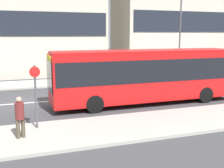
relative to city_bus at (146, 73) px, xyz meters
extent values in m
plane|color=#3A3A3D|center=(-6.88, 2.31, -1.83)|extent=(120.00, 120.00, 0.00)
cube|color=#A39E93|center=(-6.88, -3.94, -1.77)|extent=(44.00, 3.50, 0.13)
cube|color=#A39E93|center=(-6.88, 8.56, -1.77)|extent=(44.00, 3.50, 0.13)
cube|color=silver|center=(-6.88, 2.31, -1.83)|extent=(41.80, 0.16, 0.01)
cube|color=#1E232D|center=(-4.79, 11.78, 3.20)|extent=(12.26, 0.08, 2.20)
cube|color=#1E232D|center=(13.48, 11.78, 3.61)|extent=(18.39, 0.08, 2.20)
cube|color=red|center=(0.01, 0.00, -0.16)|extent=(11.23, 2.45, 2.73)
cube|color=black|center=(0.01, 0.00, 0.25)|extent=(11.01, 2.48, 1.26)
cube|color=red|center=(0.01, 0.00, 1.28)|extent=(11.06, 2.25, 0.14)
cube|color=black|center=(-5.63, 0.00, 0.09)|extent=(0.05, 2.16, 1.64)
cube|color=yellow|center=(-5.63, 0.00, 1.00)|extent=(0.04, 1.72, 0.32)
cylinder|color=black|center=(-3.47, -1.11, -1.35)|extent=(0.96, 0.28, 0.96)
cylinder|color=black|center=(-3.47, 1.11, -1.35)|extent=(0.96, 0.28, 0.96)
cylinder|color=black|center=(3.49, -1.11, -1.35)|extent=(0.96, 0.28, 0.96)
cylinder|color=black|center=(3.49, 1.11, -1.35)|extent=(0.96, 0.28, 0.96)
cube|color=silver|center=(4.90, 5.56, -1.35)|extent=(4.62, 1.73, 0.68)
cube|color=#21262B|center=(4.76, 5.56, -0.79)|extent=(2.54, 1.52, 0.43)
cylinder|color=black|center=(6.33, 4.79, -1.53)|extent=(0.60, 0.18, 0.60)
cylinder|color=black|center=(6.33, 6.33, -1.53)|extent=(0.60, 0.18, 0.60)
cylinder|color=black|center=(3.47, 4.79, -1.53)|extent=(0.60, 0.18, 0.60)
cylinder|color=black|center=(3.47, 6.33, -1.53)|extent=(0.60, 0.18, 0.60)
cube|color=silver|center=(9.91, 5.85, -1.35)|extent=(4.15, 1.80, 0.68)
cube|color=#21262B|center=(9.78, 5.85, -0.80)|extent=(2.28, 1.58, 0.42)
cylinder|color=black|center=(11.20, 6.66, -1.53)|extent=(0.60, 0.18, 0.60)
cylinder|color=black|center=(8.62, 5.04, -1.53)|extent=(0.60, 0.18, 0.60)
cylinder|color=black|center=(8.62, 6.66, -1.53)|extent=(0.60, 0.18, 0.60)
cylinder|color=#4C4233|center=(-7.35, -4.02, -1.33)|extent=(0.15, 0.15, 0.76)
cylinder|color=#4C4233|center=(-7.16, -3.97, -1.33)|extent=(0.15, 0.15, 0.76)
cylinder|color=maroon|center=(-7.26, -4.00, -0.62)|extent=(0.34, 0.34, 0.66)
sphere|color=tan|center=(-7.26, -4.00, -0.18)|extent=(0.21, 0.21, 0.21)
cylinder|color=#4C4C51|center=(-6.57, -3.00, -0.35)|extent=(0.09, 0.09, 2.71)
cylinder|color=red|center=(-6.57, -3.06, 0.74)|extent=(0.44, 0.03, 0.44)
cylinder|color=#4C4C51|center=(7.01, 7.44, 2.18)|extent=(0.14, 0.14, 7.76)
camera|label=1|loc=(-7.31, -14.98, 2.28)|focal=45.00mm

